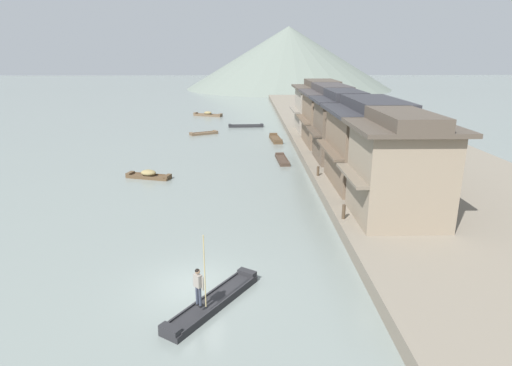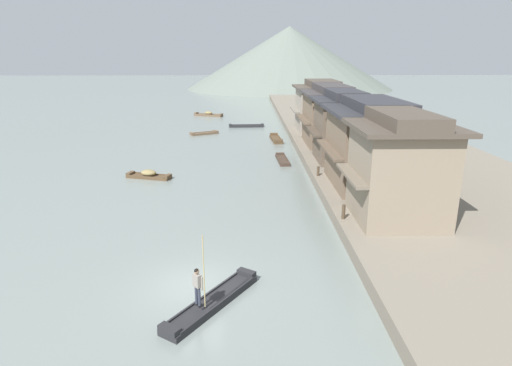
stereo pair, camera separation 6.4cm
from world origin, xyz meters
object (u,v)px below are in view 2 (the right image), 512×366
Objects in this scene: boat_moored_third at (276,139)px; house_waterfront_tall at (343,127)px; boat_foreground_poled at (212,302)px; boatman_person at (198,283)px; boat_moored_second at (204,133)px; house_waterfront_second at (373,144)px; house_waterfront_narrow at (330,115)px; boat_midriver_drifting at (246,126)px; mooring_post_dock_mid at (318,171)px; house_waterfront_far at (321,107)px; boat_moored_nearest at (208,114)px; house_waterfront_nearest at (399,168)px; boat_midriver_upstream at (149,175)px; boat_moored_far at (283,160)px; mooring_post_dock_near at (343,212)px.

boat_moored_third is 14.45m from house_waterfront_tall.
boatman_person is (-0.46, -0.73, 1.33)m from boat_foreground_poled.
house_waterfront_second is (14.49, -24.95, 3.64)m from boat_moored_second.
house_waterfront_narrow is (-0.27, 14.84, 0.00)m from house_waterfront_second.
mooring_post_dock_mid is (5.66, -28.29, 1.00)m from boat_midriver_drifting.
house_waterfront_far reaches higher than boat_moored_second.
boat_moored_nearest is at bearing 128.85° from house_waterfront_far.
house_waterfront_narrow reaches higher than boat_moored_third.
boat_foreground_poled is 13.05m from house_waterfront_nearest.
house_waterfront_second reaches higher than boat_moored_nearest.
boat_foreground_poled is at bearing -70.50° from boat_midriver_upstream.
boat_midriver_drifting is (5.42, 5.72, 0.01)m from boat_moored_second.
boat_moored_second is 17.82m from house_waterfront_narrow.
boat_moored_nearest is 1.35× the size of boat_moored_second.
boat_moored_second is 0.60× the size of house_waterfront_tall.
mooring_post_dock_mid is (-3.41, 2.38, -2.62)m from house_waterfront_second.
house_waterfront_nearest reaches higher than boat_moored_nearest.
boat_moored_third reaches higher than boat_midriver_drifting.
boat_moored_far is 0.89× the size of boat_midriver_drifting.
house_waterfront_second is (9.07, -30.67, 3.63)m from boat_midriver_drifting.
house_waterfront_far is 20.84m from mooring_post_dock_mid.
house_waterfront_nearest is 0.78× the size of house_waterfront_second.
boatman_person is 0.50× the size of house_waterfront_tall.
boat_moored_third reaches higher than boat_moored_second.
boat_moored_far is 5.22× the size of mooring_post_dock_near.
house_waterfront_far is at bearing 83.24° from mooring_post_dock_near.
boatman_person is 0.50× the size of house_waterfront_nearest.
house_waterfront_second is at bearing 54.41° from boatman_person.
boat_moored_third is at bearing 94.39° from mooring_post_dock_near.
house_waterfront_tall is 0.89× the size of house_waterfront_far.
boat_moored_third is 1.04× the size of boat_moored_far.
boatman_person reaches higher than boat_moored_second.
house_waterfront_second is at bearing -61.70° from boat_moored_far.
boatman_person reaches higher than boat_moored_far.
mooring_post_dock_near is at bearing -82.87° from boat_moored_far.
boat_midriver_drifting is 0.63× the size of house_waterfront_narrow.
boat_midriver_drifting is at bearing 99.80° from boat_moored_far.
boat_moored_nearest is at bearing 87.36° from boat_midriver_upstream.
mooring_post_dock_mid is at bearing -104.15° from house_waterfront_narrow.
boatman_person reaches higher than boat_moored_third.
boat_midriver_drifting is at bearing 102.99° from house_waterfront_nearest.
house_waterfront_nearest is at bearing -66.10° from boat_moored_second.
house_waterfront_far is at bearing 87.37° from house_waterfront_narrow.
mooring_post_dock_near is (2.10, -27.34, 1.01)m from boat_moored_third.
boat_moored_far is 0.72× the size of house_waterfront_nearest.
house_waterfront_nearest is at bearing -93.59° from house_waterfront_second.
boat_foreground_poled is 35.30m from boat_moored_third.
boat_moored_third is 0.92× the size of boat_midriver_drifting.
house_waterfront_second is at bearing 86.41° from house_waterfront_nearest.
house_waterfront_narrow is 22.01m from mooring_post_dock_near.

